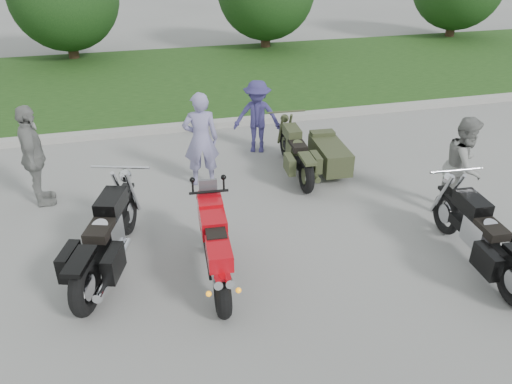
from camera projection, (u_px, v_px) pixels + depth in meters
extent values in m
plane|color=#989792|center=(248.00, 285.00, 6.84)|extent=(80.00, 80.00, 0.00)
cube|color=#A6A49C|center=(188.00, 126.00, 11.90)|extent=(60.00, 0.30, 0.15)
cube|color=#345C1F|center=(170.00, 80.00, 15.43)|extent=(60.00, 8.00, 0.14)
cylinder|color=#3F2B1C|center=(72.00, 45.00, 17.36)|extent=(0.36, 0.36, 1.20)
cylinder|color=#3F2B1C|center=(266.00, 34.00, 18.91)|extent=(0.36, 0.36, 1.20)
cylinder|color=#3F2B1C|center=(451.00, 25.00, 20.67)|extent=(0.36, 0.36, 1.20)
torus|color=black|center=(223.00, 295.00, 6.19)|extent=(0.23, 0.63, 0.62)
torus|color=black|center=(211.00, 232.00, 7.45)|extent=(0.16, 0.61, 0.60)
cube|color=black|center=(216.00, 248.00, 6.66)|extent=(0.34, 0.92, 0.35)
cube|color=#BA0710|center=(213.00, 222.00, 6.73)|extent=(0.38, 0.57, 0.26)
cube|color=#BA0710|center=(219.00, 253.00, 6.16)|extent=(0.34, 0.57, 0.22)
cube|color=black|center=(216.00, 234.00, 6.40)|extent=(0.28, 0.37, 0.10)
cube|color=#BA0710|center=(210.00, 211.00, 7.07)|extent=(0.37, 0.42, 0.40)
cylinder|color=silver|center=(216.00, 278.00, 5.99)|extent=(0.14, 0.47, 0.22)
cylinder|color=silver|center=(228.00, 277.00, 6.01)|extent=(0.14, 0.47, 0.22)
torus|color=black|center=(85.00, 287.00, 6.21)|extent=(0.41, 0.78, 0.76)
torus|color=black|center=(127.00, 213.00, 7.83)|extent=(0.35, 0.72, 0.71)
cube|color=black|center=(108.00, 240.00, 6.98)|extent=(0.65, 1.35, 0.16)
cube|color=silver|center=(107.00, 235.00, 6.93)|extent=(0.47, 0.58, 0.39)
cube|color=black|center=(111.00, 203.00, 7.08)|extent=(0.49, 0.68, 0.24)
cube|color=black|center=(101.00, 229.00, 6.69)|extent=(0.47, 0.63, 0.13)
cube|color=black|center=(80.00, 261.00, 6.02)|extent=(0.42, 0.66, 0.07)
cylinder|color=silver|center=(115.00, 266.00, 6.70)|extent=(0.48, 1.20, 0.11)
torus|color=black|center=(446.00, 214.00, 7.85)|extent=(0.17, 0.68, 0.67)
cube|color=black|center=(479.00, 238.00, 7.05)|extent=(0.32, 1.28, 0.15)
cube|color=silver|center=(480.00, 233.00, 7.01)|extent=(0.35, 0.49, 0.37)
cube|color=black|center=(472.00, 204.00, 7.14)|extent=(0.33, 0.60, 0.23)
cube|color=black|center=(490.00, 228.00, 6.79)|extent=(0.33, 0.55, 0.13)
cylinder|color=silver|center=(505.00, 261.00, 6.84)|extent=(0.18, 1.16, 0.11)
torus|color=black|center=(306.00, 176.00, 9.03)|extent=(0.20, 0.66, 0.65)
torus|color=black|center=(285.00, 143.00, 10.41)|extent=(0.15, 0.62, 0.61)
cube|color=black|center=(295.00, 154.00, 9.68)|extent=(0.28, 1.16, 0.13)
cube|color=#394025|center=(295.00, 151.00, 9.64)|extent=(0.31, 0.45, 0.34)
cube|color=#394025|center=(292.00, 132.00, 9.76)|extent=(0.30, 0.54, 0.21)
cube|color=black|center=(298.00, 146.00, 9.44)|extent=(0.30, 0.50, 0.12)
cube|color=#394025|center=(307.00, 159.00, 8.87)|extent=(0.24, 0.54, 0.06)
cylinder|color=#394025|center=(308.00, 167.00, 9.48)|extent=(0.16, 1.06, 0.10)
cube|color=#394025|center=(330.00, 155.00, 9.72)|extent=(0.60, 1.28, 0.43)
torus|color=black|center=(341.00, 159.00, 9.81)|extent=(0.15, 0.54, 0.54)
imported|color=#8B86B7|center=(201.00, 140.00, 9.07)|extent=(0.69, 0.48, 1.78)
imported|color=gray|center=(463.00, 166.00, 8.21)|extent=(1.03, 1.01, 1.68)
imported|color=navy|center=(257.00, 117.00, 10.46)|extent=(1.14, 0.89, 1.55)
imported|color=gray|center=(34.00, 157.00, 8.40)|extent=(0.56, 1.10, 1.79)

